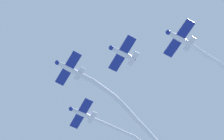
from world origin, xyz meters
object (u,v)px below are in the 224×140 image
object	(u,v)px
airplane_right_wing	(82,113)
airplane_left_wing	(122,53)
airplane_lead	(68,68)
airplane_slot	(179,38)

from	to	relation	value
airplane_right_wing	airplane_left_wing	bearing A→B (deg)	93.22
airplane_lead	airplane_left_wing	xyz separation A→B (m)	(0.73, 10.40, 0.00)
airplane_left_wing	airplane_right_wing	size ratio (longest dim) A/B	0.99
airplane_left_wing	airplane_right_wing	bearing A→B (deg)	-87.47
airplane_right_wing	airplane_slot	world-z (taller)	airplane_right_wing
airplane_lead	airplane_slot	xyz separation A→B (m)	(1.46, 20.81, -0.30)
airplane_slot	airplane_left_wing	bearing A→B (deg)	-46.32
airplane_slot	airplane_lead	bearing A→B (deg)	-46.31
airplane_lead	airplane_left_wing	bearing A→B (deg)	132.09
airplane_right_wing	airplane_lead	bearing A→B (deg)	51.25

